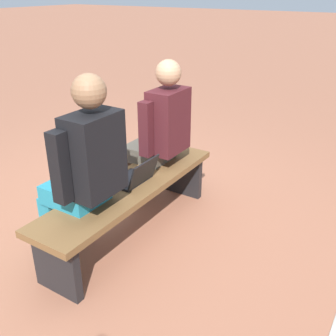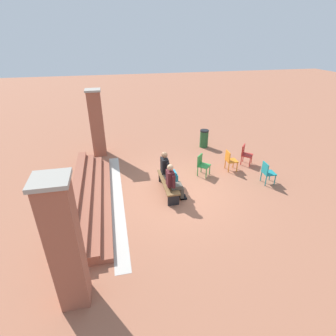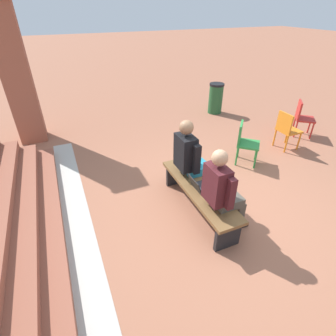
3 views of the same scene
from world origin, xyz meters
The scene contains 11 objects.
ground_plane centered at (0.00, 0.00, 0.00)m, with size 60.00×60.00×0.00m, color #9E6047.
concrete_strip centered at (0.04, 2.04, 0.00)m, with size 6.50×0.40×0.01m, color #B7B2A8.
brick_pillar_right_of_steps centered at (3.89, 2.62, 1.48)m, with size 0.64×0.64×2.94m.
bench centered at (0.04, 0.26, 0.35)m, with size 1.80×0.44×0.45m.
person_student centered at (-0.44, 0.19, 0.71)m, with size 0.53×0.67×1.33m.
person_adult centered at (0.45, 0.19, 0.73)m, with size 0.56×0.71×1.37m.
laptop centered at (0.00, 0.27, 0.50)m, with size 0.32×0.29×0.21m.
plastic_chair_mid_courtyard centered at (1.54, -3.42, 0.48)m, with size 0.59×0.59×0.84m.
plastic_chair_near_bench_left centered at (1.13, -2.54, 0.48)m, with size 0.43×0.43×0.84m.
plastic_chair_by_pillar centered at (1.00, -1.32, 0.48)m, with size 0.59×0.59×0.84m.
litter_bin centered at (3.70, -2.34, 0.43)m, with size 0.42×0.42×0.86m.
Camera 3 is at (-2.69, 1.94, 2.80)m, focal length 28.00 mm.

